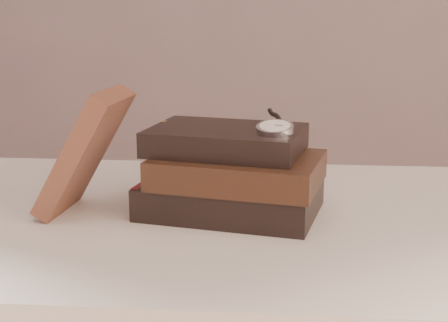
{
  "coord_description": "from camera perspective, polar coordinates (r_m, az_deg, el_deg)",
  "views": [
    {
      "loc": [
        0.07,
        -0.54,
        1.05
      ],
      "look_at": [
        -0.01,
        0.36,
        0.82
      ],
      "focal_mm": 53.23,
      "sensor_mm": 36.0,
      "label": 1
    }
  ],
  "objects": [
    {
      "name": "table",
      "position": [
        0.98,
        0.42,
        -9.72
      ],
      "size": [
        1.0,
        0.6,
        0.75
      ],
      "color": "beige",
      "rests_on": "ground"
    },
    {
      "name": "book_stack",
      "position": [
        0.93,
        0.69,
        -1.13
      ],
      "size": [
        0.27,
        0.21,
        0.12
      ],
      "color": "black",
      "rests_on": "table"
    },
    {
      "name": "journal",
      "position": [
        0.94,
        -11.88,
        0.78
      ],
      "size": [
        0.13,
        0.13,
        0.18
      ],
      "primitive_type": "cube",
      "rotation": [
        0.0,
        0.52,
        -0.1
      ],
      "color": "#49261C",
      "rests_on": "table"
    },
    {
      "name": "pocket_watch",
      "position": [
        0.9,
        4.4,
        2.93
      ],
      "size": [
        0.06,
        0.16,
        0.02
      ],
      "color": "silver",
      "rests_on": "book_stack"
    },
    {
      "name": "eyeglasses",
      "position": [
        1.03,
        -2.69,
        1.02
      ],
      "size": [
        0.12,
        0.13,
        0.05
      ],
      "color": "silver",
      "rests_on": "book_stack"
    }
  ]
}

